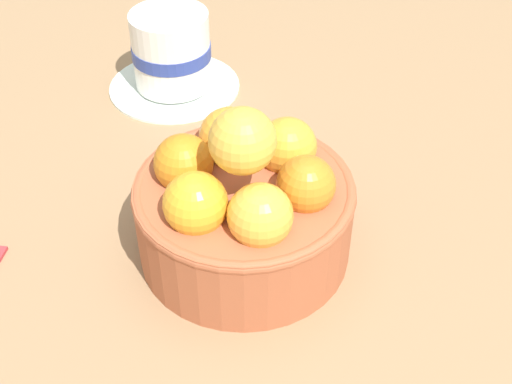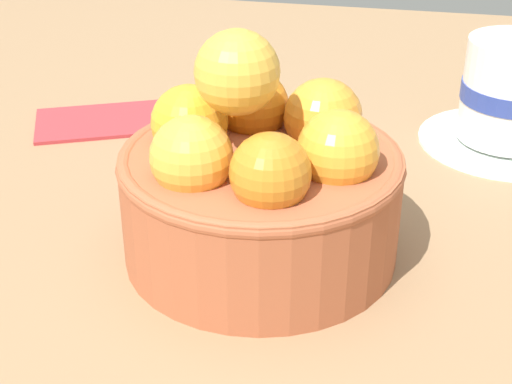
% 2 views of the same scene
% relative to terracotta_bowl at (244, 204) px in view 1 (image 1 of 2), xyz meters
% --- Properties ---
extents(ground_plane, '(1.49, 1.18, 0.05)m').
position_rel_terracotta_bowl_xyz_m(ground_plane, '(-0.00, 0.00, -0.07)').
color(ground_plane, '#997551').
extents(terracotta_bowl, '(0.17, 0.17, 0.14)m').
position_rel_terracotta_bowl_xyz_m(terracotta_bowl, '(0.00, 0.00, 0.00)').
color(terracotta_bowl, '#AD5938').
rests_on(terracotta_bowl, ground_plane).
extents(coffee_cup, '(0.14, 0.14, 0.09)m').
position_rel_terracotta_bowl_xyz_m(coffee_cup, '(-0.16, -0.20, -0.01)').
color(coffee_cup, white).
rests_on(coffee_cup, ground_plane).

